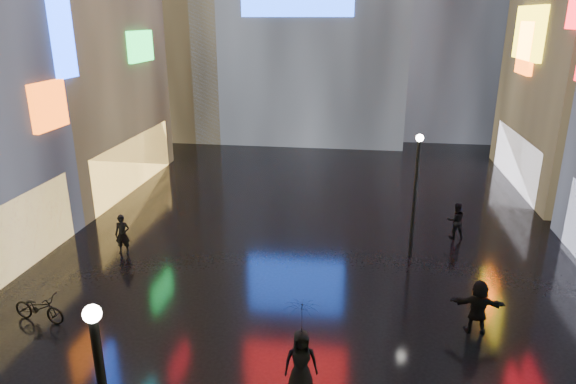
# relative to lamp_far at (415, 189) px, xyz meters

# --- Properties ---
(ground) EXTENTS (140.00, 140.00, 0.00)m
(ground) POSITION_rel_lamp_far_xyz_m (-4.16, 0.98, -2.94)
(ground) COLOR black
(ground) RESTS_ON ground
(lamp_far) EXTENTS (0.30, 0.30, 5.20)m
(lamp_far) POSITION_rel_lamp_far_xyz_m (0.00, 0.00, 0.00)
(lamp_far) COLOR black
(lamp_far) RESTS_ON ground
(pedestrian_4) EXTENTS (0.99, 0.76, 1.82)m
(pedestrian_4) POSITION_rel_lamp_far_xyz_m (-3.55, -8.82, -2.04)
(pedestrian_4) COLOR black
(pedestrian_4) RESTS_ON ground
(pedestrian_5) EXTENTS (1.69, 0.59, 1.80)m
(pedestrian_5) POSITION_rel_lamp_far_xyz_m (1.62, -5.33, -2.04)
(pedestrian_5) COLOR black
(pedestrian_5) RESTS_ON ground
(pedestrian_6) EXTENTS (0.68, 0.50, 1.71)m
(pedestrian_6) POSITION_rel_lamp_far_xyz_m (-12.00, -1.51, -2.09)
(pedestrian_6) COLOR black
(pedestrian_6) RESTS_ON ground
(pedestrian_7) EXTENTS (0.87, 0.71, 1.65)m
(pedestrian_7) POSITION_rel_lamp_far_xyz_m (2.13, 2.20, -2.12)
(pedestrian_7) COLOR black
(pedestrian_7) RESTS_ON ground
(umbrella_2) EXTENTS (1.38, 1.38, 0.89)m
(umbrella_2) POSITION_rel_lamp_far_xyz_m (-3.55, -8.82, -0.69)
(umbrella_2) COLOR black
(umbrella_2) RESTS_ON pedestrian_4
(bicycle) EXTENTS (1.97, 0.94, 1.00)m
(bicycle) POSITION_rel_lamp_far_xyz_m (-12.45, -6.78, -2.45)
(bicycle) COLOR black
(bicycle) RESTS_ON ground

